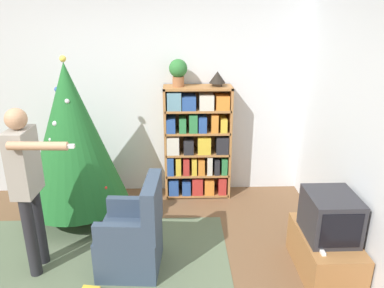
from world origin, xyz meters
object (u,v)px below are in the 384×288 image
object	(u,v)px
standing_person	(27,180)
table_lamp	(217,78)
bookshelf	(197,144)
armchair	(134,238)
television	(330,216)
christmas_tree	(72,136)
potted_plant	(178,71)

from	to	relation	value
standing_person	table_lamp	world-z (taller)	table_lamp
bookshelf	armchair	size ratio (longest dim) A/B	1.59
television	christmas_tree	bearing A→B (deg)	157.09
bookshelf	potted_plant	world-z (taller)	potted_plant
bookshelf	table_lamp	world-z (taller)	table_lamp
bookshelf	christmas_tree	size ratio (longest dim) A/B	0.77
bookshelf	potted_plant	size ratio (longest dim) A/B	4.44
table_lamp	standing_person	bearing A→B (deg)	-140.87
bookshelf	armchair	bearing A→B (deg)	-114.12
bookshelf	potted_plant	xyz separation A→B (m)	(-0.23, 0.01, 0.93)
television	table_lamp	xyz separation A→B (m)	(-0.88, 1.62, 0.96)
armchair	table_lamp	xyz separation A→B (m)	(0.91, 1.49, 1.24)
television	bookshelf	bearing A→B (deg)	124.87
television	potted_plant	size ratio (longest dim) A/B	1.52
standing_person	table_lamp	size ratio (longest dim) A/B	7.93
television	christmas_tree	size ratio (longest dim) A/B	0.26
potted_plant	table_lamp	size ratio (longest dim) A/B	1.64
standing_person	armchair	bearing A→B (deg)	92.04
table_lamp	potted_plant	bearing A→B (deg)	180.00
christmas_tree	table_lamp	distance (m)	1.83
armchair	potted_plant	xyz separation A→B (m)	(0.43, 1.49, 1.33)
christmas_tree	standing_person	distance (m)	0.94
bookshelf	christmas_tree	xyz separation A→B (m)	(-1.42, -0.54, 0.30)
armchair	standing_person	bearing A→B (deg)	-86.94
christmas_tree	table_lamp	bearing A→B (deg)	18.25
christmas_tree	armchair	distance (m)	1.40
television	table_lamp	distance (m)	2.08
television	standing_person	xyz separation A→B (m)	(-2.69, 0.15, 0.33)
bookshelf	television	distance (m)	1.97
bookshelf	television	world-z (taller)	bookshelf
standing_person	table_lamp	bearing A→B (deg)	132.19
television	armchair	xyz separation A→B (m)	(-1.79, 0.13, -0.28)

